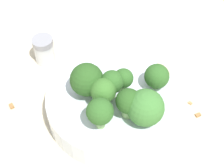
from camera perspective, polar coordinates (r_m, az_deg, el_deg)
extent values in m
plane|color=beige|center=(0.66, 0.00, -4.33)|extent=(3.00, 3.00, 0.00)
cylinder|color=silver|center=(0.64, 0.00, -3.13)|extent=(0.22, 0.22, 0.05)
cylinder|color=#8EB770|center=(0.60, -1.32, -2.37)|extent=(0.02, 0.02, 0.03)
sphere|color=#386B28|center=(0.58, -1.36, -1.04)|extent=(0.04, 0.04, 0.04)
cylinder|color=#7A9E5B|center=(0.61, -3.77, -0.70)|extent=(0.01, 0.01, 0.03)
sphere|color=#28511E|center=(0.60, -3.87, 0.66)|extent=(0.05, 0.05, 0.05)
cylinder|color=#84AD66|center=(0.62, 1.78, -0.28)|extent=(0.02, 0.02, 0.03)
sphere|color=#2D5B23|center=(0.60, 1.82, 0.83)|extent=(0.03, 0.03, 0.03)
cylinder|color=#84AD66|center=(0.59, 5.00, -4.77)|extent=(0.02, 0.02, 0.02)
sphere|color=#3D7533|center=(0.57, 5.14, -3.61)|extent=(0.06, 0.06, 0.06)
cylinder|color=#84AD66|center=(0.61, -0.07, -0.76)|extent=(0.02, 0.02, 0.03)
sphere|color=#2D5B23|center=(0.59, -0.07, 0.57)|extent=(0.04, 0.04, 0.04)
cylinder|color=#84AD66|center=(0.57, -1.80, -5.51)|extent=(0.02, 0.02, 0.03)
sphere|color=#2D5B23|center=(0.55, -1.86, -4.20)|extent=(0.04, 0.04, 0.04)
cylinder|color=#84AD66|center=(0.59, 2.20, -4.01)|extent=(0.02, 0.02, 0.03)
sphere|color=#28511E|center=(0.57, 2.26, -2.76)|extent=(0.04, 0.04, 0.04)
cylinder|color=#8EB770|center=(0.63, 6.71, 0.18)|extent=(0.02, 0.02, 0.02)
sphere|color=#2D5B23|center=(0.62, 6.85, 1.18)|extent=(0.04, 0.04, 0.04)
cylinder|color=silver|center=(0.73, -10.25, 4.78)|extent=(0.04, 0.04, 0.04)
cylinder|color=gray|center=(0.71, -10.55, 6.34)|extent=(0.04, 0.04, 0.01)
cube|color=olive|center=(0.67, 13.00, -4.51)|extent=(0.01, 0.01, 0.01)
cube|color=olive|center=(0.72, -7.59, 1.87)|extent=(0.01, 0.01, 0.01)
cube|color=#AD7F4C|center=(0.68, 11.84, -2.78)|extent=(0.01, 0.01, 0.01)
cube|color=olive|center=(0.68, -15.10, -3.15)|extent=(0.01, 0.01, 0.01)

